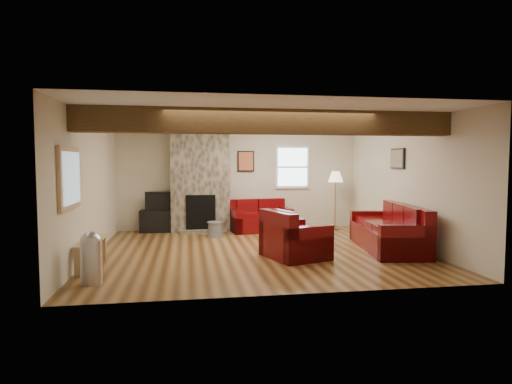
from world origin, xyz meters
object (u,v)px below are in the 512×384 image
loveseat (261,216)px  coffee_table (311,237)px  sofa_three (387,227)px  armchair_red (295,234)px  tv_cabinet (162,221)px  television (162,201)px  floor_lamp (336,180)px

loveseat → coffee_table: size_ratio=1.72×
sofa_three → armchair_red: size_ratio=2.15×
tv_cabinet → loveseat: bearing=-7.3°
sofa_three → television: (-4.39, 2.83, 0.32)m
sofa_three → armchair_red: sofa_three is taller
tv_cabinet → floor_lamp: size_ratio=0.73×
coffee_table → floor_lamp: (1.23, 2.08, 1.03)m
sofa_three → loveseat: bearing=-132.7°
television → sofa_three: bearing=-32.8°
loveseat → television: size_ratio=1.83×
loveseat → armchair_red: size_ratio=1.39×
armchair_red → television: television is taller
sofa_three → armchair_red: (-1.93, -0.40, -0.01)m
coffee_table → floor_lamp: 2.63m
sofa_three → floor_lamp: floor_lamp is taller
sofa_three → floor_lamp: 2.63m
loveseat → floor_lamp: 2.07m
loveseat → armchair_red: armchair_red is taller
armchair_red → floor_lamp: bearing=-49.8°
tv_cabinet → television: (0.00, 0.00, 0.49)m
tv_cabinet → television: 0.49m
sofa_three → floor_lamp: bearing=-168.0°
loveseat → coffee_table: (0.65, -2.12, -0.18)m
loveseat → floor_lamp: size_ratio=0.99×
armchair_red → television: 4.08m
television → floor_lamp: bearing=-4.5°
loveseat → tv_cabinet: (-2.35, 0.30, -0.12)m
coffee_table → tv_cabinet: tv_cabinet is taller
floor_lamp → sofa_three: bearing=-86.4°
sofa_three → coffee_table: (-1.39, 0.42, -0.23)m
armchair_red → tv_cabinet: size_ratio=0.98×
sofa_three → floor_lamp: size_ratio=1.54×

